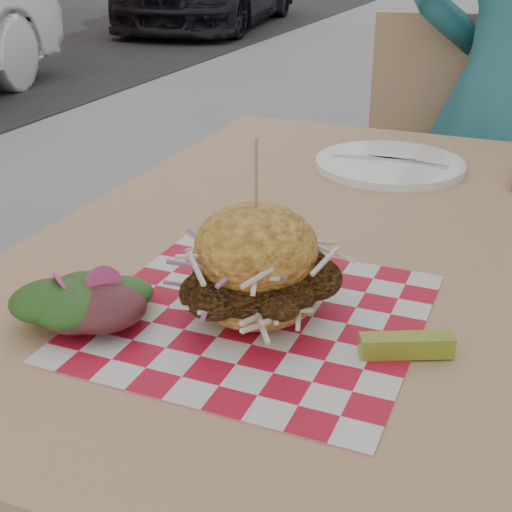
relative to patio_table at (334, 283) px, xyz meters
The scene contains 8 objects.
ground 0.78m from the patio_table, 140.51° to the left, with size 80.00×80.00×0.00m, color gray.
patio_table is the anchor object (origin of this frame).
patio_chair 0.96m from the patio_table, 91.29° to the left, with size 0.50×0.51×0.95m.
paper_liner 0.27m from the patio_table, 93.39° to the right, with size 0.36×0.36×0.00m, color red.
sandwich 0.30m from the patio_table, 93.39° to the right, with size 0.18×0.18×0.20m.
pickle_spear 0.33m from the patio_table, 60.70° to the right, with size 0.10×0.02×0.02m, color olive.
side_salad 0.40m from the patio_table, 119.23° to the right, with size 0.14×0.13×0.05m.
place_setting 0.34m from the patio_table, 89.99° to the left, with size 0.27×0.27×0.02m.
Camera 1 is at (0.56, -1.17, 1.15)m, focal length 50.00 mm.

